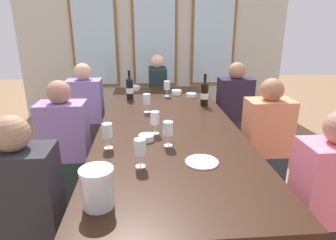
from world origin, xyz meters
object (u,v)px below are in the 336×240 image
at_px(white_plate_0, 202,162).
at_px(wine_bottle_0, 130,88).
at_px(seated_person_1, 266,145).
at_px(tasting_bowl_0, 191,95).
at_px(wine_glass_0, 140,148).
at_px(tasting_bowl_1, 146,138).
at_px(wine_glass_4, 147,100).
at_px(seated_person_6, 158,96).
at_px(wine_glass_5, 107,131).
at_px(dining_table, 167,129).
at_px(seated_person_5, 326,207).
at_px(tasting_bowl_2, 135,88).
at_px(seated_person_0, 66,149).
at_px(wine_glass_1, 167,86).
at_px(seated_person_3, 234,112).
at_px(wine_glass_3, 155,118).
at_px(wine_bottle_1, 205,93).
at_px(metal_pitcher, 98,188).
at_px(seated_person_2, 87,115).
at_px(wine_glass_2, 168,129).
at_px(tasting_bowl_3, 177,92).
at_px(seated_person_4, 26,216).

bearing_deg(white_plate_0, wine_bottle_0, 107.72).
bearing_deg(seated_person_1, tasting_bowl_0, 120.49).
bearing_deg(wine_glass_0, tasting_bowl_1, 84.47).
bearing_deg(wine_glass_4, seated_person_6, 83.43).
xyz_separation_m(white_plate_0, wine_glass_4, (-0.32, 1.05, 0.11)).
xyz_separation_m(wine_glass_5, seated_person_6, (0.43, 2.22, -0.34)).
distance_m(dining_table, seated_person_5, 1.28).
xyz_separation_m(tasting_bowl_2, seated_person_0, (-0.55, -1.23, -0.24)).
xyz_separation_m(wine_glass_1, seated_person_5, (0.79, -1.82, -0.34)).
relative_size(seated_person_0, seated_person_3, 1.00).
relative_size(wine_glass_3, seated_person_5, 0.16).
xyz_separation_m(tasting_bowl_1, wine_glass_1, (0.24, 1.26, 0.10)).
height_order(tasting_bowl_2, seated_person_6, seated_person_6).
relative_size(wine_bottle_1, tasting_bowl_2, 2.43).
xyz_separation_m(metal_pitcher, seated_person_2, (-0.45, 2.08, -0.31)).
bearing_deg(tasting_bowl_1, wine_glass_3, 62.05).
xyz_separation_m(white_plate_0, seated_person_6, (-0.15, 2.48, -0.22)).
bearing_deg(seated_person_5, wine_glass_3, 144.23).
xyz_separation_m(dining_table, seated_person_0, (-0.85, 0.01, -0.16)).
xyz_separation_m(dining_table, tasting_bowl_0, (0.33, 0.84, 0.08)).
xyz_separation_m(tasting_bowl_0, seated_person_6, (-0.33, 0.90, -0.23)).
xyz_separation_m(wine_bottle_0, seated_person_3, (1.20, 0.10, -0.33)).
relative_size(tasting_bowl_1, wine_glass_1, 0.63).
distance_m(wine_bottle_1, seated_person_1, 0.77).
xyz_separation_m(tasting_bowl_0, wine_glass_2, (-0.37, -1.31, 0.10)).
bearing_deg(white_plate_0, tasting_bowl_0, 83.38).
bearing_deg(wine_glass_3, seated_person_5, -35.77).
xyz_separation_m(metal_pitcher, seated_person_6, (0.40, 2.86, -0.31)).
height_order(wine_glass_1, wine_glass_2, same).
bearing_deg(seated_person_3, wine_glass_3, -130.13).
height_order(tasting_bowl_3, seated_person_0, seated_person_0).
xyz_separation_m(white_plate_0, seated_person_0, (-1.00, 0.74, -0.22)).
relative_size(wine_bottle_1, seated_person_2, 0.29).
bearing_deg(tasting_bowl_1, tasting_bowl_3, 74.77).
relative_size(tasting_bowl_0, wine_glass_1, 0.63).
bearing_deg(tasting_bowl_3, seated_person_0, -137.44).
relative_size(wine_bottle_1, seated_person_5, 0.29).
xyz_separation_m(wine_bottle_1, tasting_bowl_2, (-0.71, 0.74, -0.10)).
height_order(tasting_bowl_1, seated_person_4, seated_person_4).
bearing_deg(wine_glass_1, tasting_bowl_3, 30.33).
bearing_deg(tasting_bowl_3, seated_person_3, -4.55).
xyz_separation_m(tasting_bowl_1, seated_person_4, (-0.68, -0.51, -0.24)).
relative_size(wine_glass_1, seated_person_4, 0.16).
xyz_separation_m(wine_glass_0, wine_glass_1, (0.28, 1.65, 0.00)).
bearing_deg(seated_person_3, tasting_bowl_1, -129.07).
bearing_deg(wine_glass_0, seated_person_6, 85.05).
distance_m(tasting_bowl_1, wine_glass_1, 1.28).
bearing_deg(tasting_bowl_2, seated_person_6, 58.70).
relative_size(wine_bottle_1, wine_glass_0, 1.83).
xyz_separation_m(wine_bottle_0, wine_glass_2, (0.31, -1.28, 0.00)).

